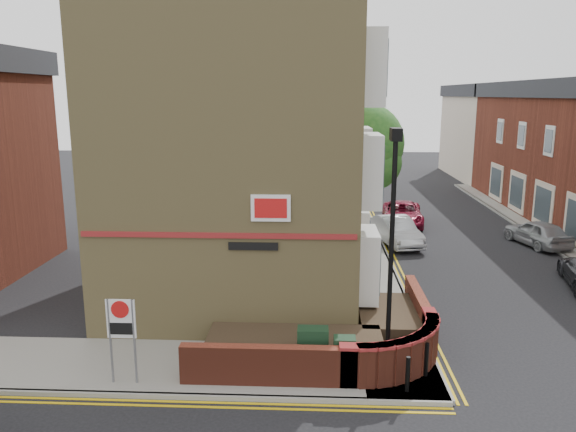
% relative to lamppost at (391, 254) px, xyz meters
% --- Properties ---
extents(ground, '(120.00, 120.00, 0.00)m').
position_rel_lamppost_xyz_m(ground, '(-1.60, -1.20, -3.34)').
color(ground, black).
rests_on(ground, ground).
extents(pavement_corner, '(13.00, 3.00, 0.12)m').
position_rel_lamppost_xyz_m(pavement_corner, '(-5.10, 0.30, -3.28)').
color(pavement_corner, gray).
rests_on(pavement_corner, ground).
extents(pavement_main, '(2.00, 32.00, 0.12)m').
position_rel_lamppost_xyz_m(pavement_main, '(0.40, 14.80, -3.28)').
color(pavement_main, gray).
rests_on(pavement_main, ground).
extents(kerb_side, '(13.00, 0.15, 0.12)m').
position_rel_lamppost_xyz_m(kerb_side, '(-5.10, -1.20, -3.28)').
color(kerb_side, gray).
rests_on(kerb_side, ground).
extents(kerb_main_near, '(0.15, 32.00, 0.12)m').
position_rel_lamppost_xyz_m(kerb_main_near, '(1.40, 14.80, -3.28)').
color(kerb_main_near, gray).
rests_on(kerb_main_near, ground).
extents(kerb_main_far, '(0.15, 40.00, 0.12)m').
position_rel_lamppost_xyz_m(kerb_main_far, '(9.40, 11.80, -3.28)').
color(kerb_main_far, gray).
rests_on(kerb_main_far, ground).
extents(yellow_lines_side, '(13.00, 0.28, 0.01)m').
position_rel_lamppost_xyz_m(yellow_lines_side, '(-5.10, -1.45, -3.34)').
color(yellow_lines_side, gold).
rests_on(yellow_lines_side, ground).
extents(yellow_lines_main, '(0.28, 32.00, 0.01)m').
position_rel_lamppost_xyz_m(yellow_lines_main, '(1.65, 14.80, -3.34)').
color(yellow_lines_main, gold).
rests_on(yellow_lines_main, ground).
extents(corner_building, '(8.95, 10.40, 13.60)m').
position_rel_lamppost_xyz_m(corner_building, '(-4.44, 6.80, 2.88)').
color(corner_building, '#998651').
rests_on(corner_building, ground).
extents(garden_wall, '(6.80, 6.00, 1.20)m').
position_rel_lamppost_xyz_m(garden_wall, '(-1.60, 1.30, -3.34)').
color(garden_wall, maroon).
rests_on(garden_wall, ground).
extents(lamppost, '(0.25, 0.50, 6.30)m').
position_rel_lamppost_xyz_m(lamppost, '(0.00, 0.00, 0.00)').
color(lamppost, black).
rests_on(lamppost, pavement_corner).
extents(utility_cabinet_large, '(0.80, 0.45, 1.20)m').
position_rel_lamppost_xyz_m(utility_cabinet_large, '(-1.90, 0.10, -2.62)').
color(utility_cabinet_large, '#163319').
rests_on(utility_cabinet_large, pavement_corner).
extents(utility_cabinet_small, '(0.55, 0.40, 1.10)m').
position_rel_lamppost_xyz_m(utility_cabinet_small, '(-1.10, -0.20, -2.67)').
color(utility_cabinet_small, '#163319').
rests_on(utility_cabinet_small, pavement_corner).
extents(bollard_near, '(0.11, 0.11, 0.90)m').
position_rel_lamppost_xyz_m(bollard_near, '(0.40, -0.80, -2.77)').
color(bollard_near, black).
rests_on(bollard_near, pavement_corner).
extents(bollard_far, '(0.11, 0.11, 0.90)m').
position_rel_lamppost_xyz_m(bollard_far, '(1.00, -0.00, -2.77)').
color(bollard_far, black).
rests_on(bollard_far, pavement_corner).
extents(zone_sign, '(0.72, 0.07, 2.20)m').
position_rel_lamppost_xyz_m(zone_sign, '(-6.60, -0.70, -1.70)').
color(zone_sign, slate).
rests_on(zone_sign, pavement_corner).
extents(far_terrace_cream, '(5.40, 12.40, 8.00)m').
position_rel_lamppost_xyz_m(far_terrace_cream, '(12.90, 36.80, 0.71)').
color(far_terrace_cream, beige).
rests_on(far_terrace_cream, ground).
extents(tree_near, '(3.64, 3.65, 6.70)m').
position_rel_lamppost_xyz_m(tree_near, '(0.40, 12.85, 1.36)').
color(tree_near, '#382B1E').
rests_on(tree_near, pavement_main).
extents(tree_mid, '(4.03, 4.03, 7.42)m').
position_rel_lamppost_xyz_m(tree_mid, '(0.40, 20.85, 1.85)').
color(tree_mid, '#382B1E').
rests_on(tree_mid, pavement_main).
extents(tree_far, '(3.81, 3.81, 7.00)m').
position_rel_lamppost_xyz_m(tree_far, '(0.40, 28.85, 1.57)').
color(tree_far, '#382B1E').
rests_on(tree_far, pavement_main).
extents(traffic_light_assembly, '(0.20, 0.16, 4.20)m').
position_rel_lamppost_xyz_m(traffic_light_assembly, '(0.80, 23.80, -0.56)').
color(traffic_light_assembly, black).
rests_on(traffic_light_assembly, pavement_main).
extents(silver_car_near, '(2.33, 4.29, 1.34)m').
position_rel_lamppost_xyz_m(silver_car_near, '(2.11, 13.44, -2.67)').
color(silver_car_near, '#ADB0B5').
rests_on(silver_car_near, ground).
extents(red_car_main, '(2.62, 4.86, 1.29)m').
position_rel_lamppost_xyz_m(red_car_main, '(3.03, 17.61, -2.70)').
color(red_car_main, maroon).
rests_on(red_car_main, ground).
extents(silver_car_far, '(2.47, 4.06, 1.29)m').
position_rel_lamppost_xyz_m(silver_car_far, '(8.90, 13.47, -2.70)').
color(silver_car_far, '#919598').
rests_on(silver_car_far, ground).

